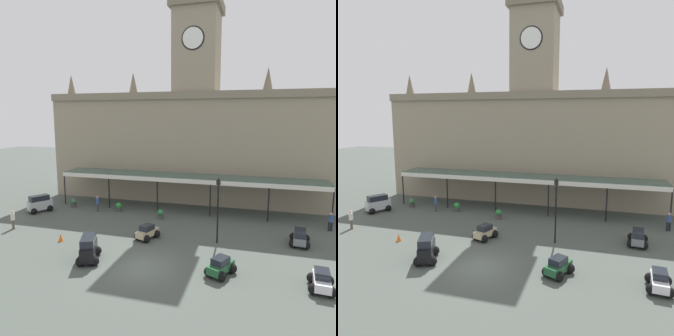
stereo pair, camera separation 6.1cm
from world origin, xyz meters
TOP-DOWN VIEW (x-y plane):
  - ground_plane at (0.00, 0.00)m, footprint 140.00×140.00m
  - station_building at (0.00, 18.50)m, footprint 34.86×5.73m
  - entrance_canopy at (-0.00, 13.45)m, footprint 27.90×3.26m
  - car_silver_van at (-14.66, 8.79)m, footprint 2.32×2.59m
  - car_white_sedan at (11.08, 0.30)m, footprint 1.62×2.11m
  - car_beige_sedan at (-1.26, 4.84)m, footprint 1.92×2.23m
  - car_grey_estate at (10.61, 6.96)m, footprint 1.71×2.34m
  - car_green_sedan at (5.26, 0.47)m, footprint 2.00×2.23m
  - car_black_van at (-3.81, -0.04)m, footprint 2.17×2.58m
  - pedestrian_beside_cars at (-13.55, 3.71)m, footprint 0.35×0.34m
  - pedestrian_crossing_forecourt at (13.55, 11.02)m, footprint 0.38×0.34m
  - pedestrian_near_entrance at (-8.89, 10.59)m, footprint 0.34×0.37m
  - victorian_lamppost at (4.37, 5.57)m, footprint 0.30×0.30m
  - traffic_cone at (-7.78, 2.42)m, footprint 0.40×0.40m
  - planter_by_canopy at (-1.77, 10.03)m, footprint 0.60×0.60m
  - planter_near_kerb at (-12.24, 11.29)m, footprint 0.60×0.60m
  - planter_forecourt_centre at (-6.74, 11.18)m, footprint 0.60×0.60m

SIDE VIEW (x-z plane):
  - ground_plane at x=0.00m, z-range 0.00..0.00m
  - traffic_cone at x=-7.78m, z-range 0.00..0.60m
  - planter_by_canopy at x=-1.77m, z-range 0.01..0.97m
  - planter_near_kerb at x=-12.24m, z-range 0.01..0.97m
  - planter_forecourt_centre at x=-6.74m, z-range 0.01..0.97m
  - car_white_sedan at x=11.08m, z-range -0.09..1.10m
  - car_beige_sedan at x=-1.26m, z-range -0.09..1.10m
  - car_green_sedan at x=5.26m, z-range -0.09..1.10m
  - car_grey_estate at x=10.61m, z-range -0.07..1.20m
  - car_silver_van at x=-14.66m, z-range -0.08..1.69m
  - car_black_van at x=-3.81m, z-range -0.08..1.69m
  - pedestrian_beside_cars at x=-13.55m, z-range 0.07..1.74m
  - pedestrian_crossing_forecourt at x=13.55m, z-range 0.07..1.74m
  - pedestrian_near_entrance at x=-8.89m, z-range 0.07..1.74m
  - victorian_lamppost at x=4.37m, z-range 0.62..5.93m
  - entrance_canopy at x=0.00m, z-range 1.75..5.53m
  - station_building at x=0.00m, z-range -3.85..18.63m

